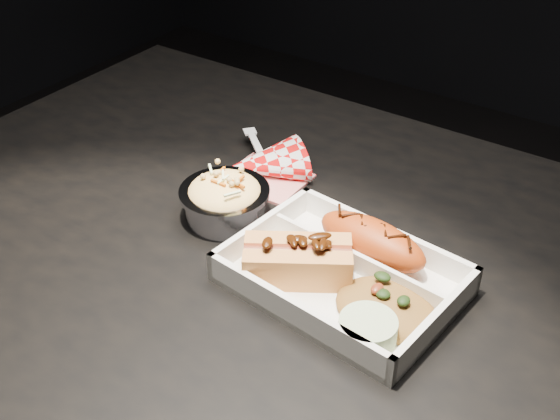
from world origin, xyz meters
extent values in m
cube|color=black|center=(0.00, 0.00, 0.73)|extent=(1.20, 0.80, 0.03)
cylinder|color=black|center=(-0.55, 0.35, 0.36)|extent=(0.05, 0.05, 0.72)
cube|color=silver|center=(0.07, -0.02, 0.75)|extent=(0.27, 0.20, 0.01)
cube|color=silver|center=(0.08, 0.07, 0.77)|extent=(0.25, 0.03, 0.04)
cube|color=silver|center=(0.06, -0.10, 0.77)|extent=(0.25, 0.03, 0.04)
cube|color=silver|center=(-0.05, 0.00, 0.77)|extent=(0.03, 0.18, 0.04)
cube|color=silver|center=(0.19, -0.03, 0.77)|extent=(0.03, 0.18, 0.04)
cube|color=silver|center=(0.07, 0.01, 0.77)|extent=(0.23, 0.03, 0.03)
ellipsoid|color=#A93D10|center=(0.07, 0.04, 0.78)|extent=(0.15, 0.07, 0.05)
cube|color=#D88E4A|center=(0.03, -0.05, 0.78)|extent=(0.12, 0.09, 0.04)
cube|color=#D88E4A|center=(0.01, -0.02, 0.78)|extent=(0.12, 0.09, 0.04)
cylinder|color=maroon|center=(0.02, -0.04, 0.79)|extent=(0.12, 0.09, 0.03)
ellipsoid|color=brown|center=(0.13, -0.03, 0.77)|extent=(0.12, 0.10, 0.03)
cylinder|color=#B1C695|center=(0.14, -0.08, 0.77)|extent=(0.06, 0.06, 0.03)
cylinder|color=silver|center=(-0.13, 0.01, 0.77)|extent=(0.10, 0.10, 0.04)
cylinder|color=silver|center=(-0.13, 0.01, 0.79)|extent=(0.12, 0.12, 0.01)
ellipsoid|color=#EFEFA8|center=(-0.13, 0.01, 0.79)|extent=(0.09, 0.09, 0.04)
cube|color=red|center=(-0.14, 0.12, 0.75)|extent=(0.11, 0.09, 0.00)
cone|color=red|center=(-0.15, 0.13, 0.77)|extent=(0.15, 0.15, 0.10)
cube|color=white|center=(-0.19, 0.17, 0.77)|extent=(0.05, 0.05, 0.00)
cube|color=white|center=(-0.21, 0.19, 0.77)|extent=(0.03, 0.03, 0.00)
camera|label=1|loc=(0.35, -0.55, 1.28)|focal=45.00mm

